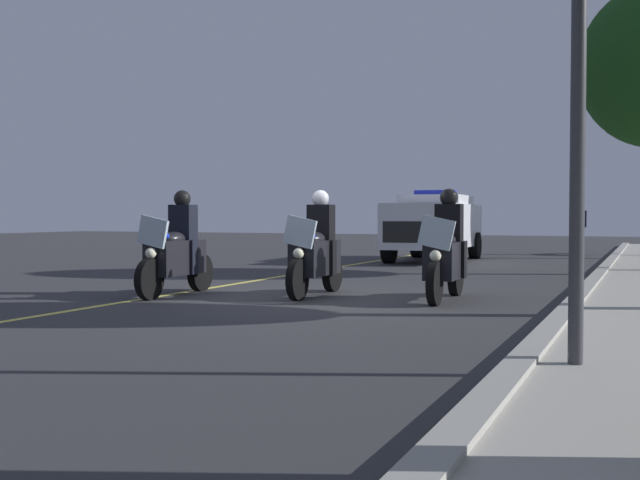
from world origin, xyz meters
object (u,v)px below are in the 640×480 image
(police_motorcycle_lead_left, at_px, (177,252))
(police_motorcycle_trailing, at_px, (446,255))
(police_motorcycle_lead_right, at_px, (316,253))
(police_suv, at_px, (434,224))
(cyclist_background, at_px, (581,230))

(police_motorcycle_lead_left, xyz_separation_m, police_motorcycle_trailing, (-1.08, 4.20, 0.00))
(police_motorcycle_lead_right, bearing_deg, police_motorcycle_trailing, 95.93)
(police_motorcycle_lead_left, xyz_separation_m, police_motorcycle_lead_right, (-0.86, 2.11, 0.00))
(police_suv, bearing_deg, police_motorcycle_trailing, 16.21)
(police_motorcycle_trailing, height_order, police_suv, police_suv)
(police_motorcycle_trailing, bearing_deg, cyclist_background, 177.18)
(police_motorcycle_trailing, relative_size, police_suv, 0.43)
(police_motorcycle_trailing, relative_size, cyclist_background, 1.22)
(police_motorcycle_trailing, bearing_deg, police_motorcycle_lead_right, -84.07)
(police_motorcycle_lead_right, relative_size, police_motorcycle_trailing, 1.00)
(police_motorcycle_lead_left, distance_m, police_motorcycle_lead_right, 2.28)
(police_motorcycle_lead_right, bearing_deg, police_motorcycle_lead_left, -67.84)
(police_suv, distance_m, cyclist_background, 6.48)
(police_motorcycle_lead_left, bearing_deg, police_motorcycle_trailing, 104.38)
(police_suv, height_order, cyclist_background, police_suv)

